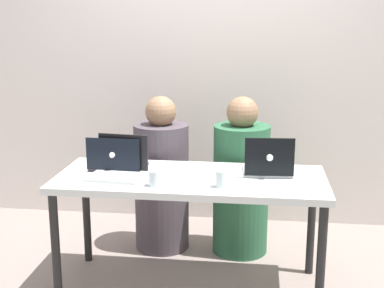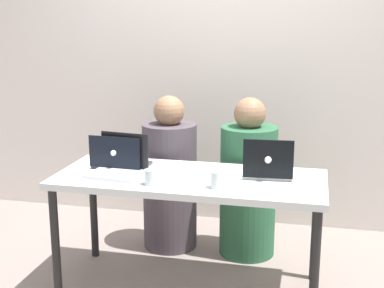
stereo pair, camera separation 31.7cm
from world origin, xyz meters
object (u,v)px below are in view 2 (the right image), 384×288
person_on_left (170,181)px  person_on_right (248,186)px  water_glass_right (216,181)px  laptop_back_left (119,160)px  laptop_back_right (268,168)px  water_glass_left (151,178)px  laptop_front_left (119,165)px

person_on_left → person_on_right: size_ratio=0.99×
person_on_left → water_glass_right: (0.47, -0.76, 0.27)m
laptop_back_left → laptop_back_right: bearing=-176.3°
person_on_left → laptop_back_right: 0.92m
person_on_left → laptop_back_left: size_ratio=3.23×
laptop_back_left → water_glass_right: size_ratio=3.64×
person_on_left → laptop_back_right: person_on_left is taller
person_on_right → water_glass_right: (-0.09, -0.76, 0.26)m
water_glass_right → water_glass_left: (-0.37, -0.02, -0.00)m
person_on_left → water_glass_left: size_ratio=12.58×
person_on_left → laptop_front_left: (-0.14, -0.62, 0.28)m
person_on_left → laptop_back_left: (-0.19, -0.50, 0.27)m
laptop_back_right → laptop_back_left: 0.92m
laptop_back_left → laptop_front_left: bearing=112.9°
person_on_right → water_glass_left: size_ratio=12.66×
laptop_back_right → laptop_front_left: (-0.87, -0.13, -0.00)m
water_glass_right → water_glass_left: bearing=-176.6°
water_glass_right → person_on_right: bearing=83.5°
person_on_right → water_glass_right: bearing=72.5°
laptop_back_right → laptop_back_left: laptop_back_right is taller
laptop_back_left → water_glass_right: laptop_back_left is taller
water_glass_left → laptop_back_left: bearing=135.9°
laptop_back_right → laptop_front_left: bearing=4.9°
person_on_left → water_glass_left: (0.11, -0.78, 0.26)m
laptop_back_left → person_on_left: bearing=-107.5°
laptop_back_left → water_glass_right: bearing=161.4°
laptop_front_left → water_glass_left: (0.25, -0.16, -0.01)m
person_on_right → laptop_front_left: (-0.70, -0.62, 0.27)m
laptop_front_left → water_glass_right: 0.63m
person_on_right → laptop_back_left: size_ratio=3.25×
person_on_right → laptop_back_left: (-0.75, -0.50, 0.27)m
laptop_back_left → laptop_front_left: 0.13m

